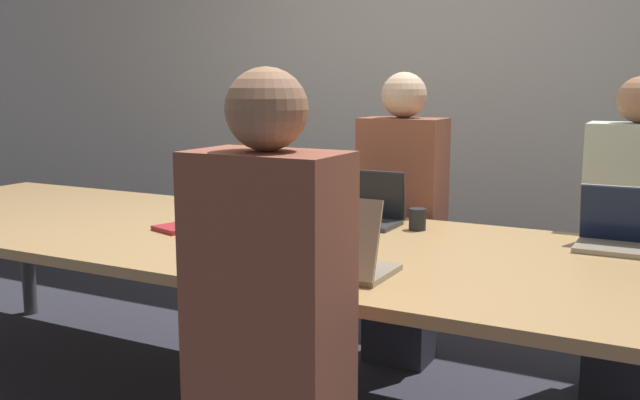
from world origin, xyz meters
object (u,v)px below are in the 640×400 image
Objects in this scene: person_near_midright at (269,353)px; cup_near_midright at (276,250)px; stapler at (227,239)px; bottle_far_center at (296,201)px; cup_far_center at (417,219)px; person_far_right at (630,248)px; laptop_near_midright at (336,253)px; laptop_far_center at (365,208)px; laptop_far_right at (624,231)px; bottle_near_midright at (286,225)px; person_far_center at (402,224)px.

person_near_midright is 15.94× the size of cup_near_midright.
bottle_far_center is at bearing 77.60° from stapler.
cup_far_center is 1.32m from person_near_midright.
person_far_right is at bearing 30.03° from cup_far_center.
laptop_near_midright is 0.24× the size of person_near_midright.
person_far_right reaches higher than cup_near_midright.
person_near_midright is (0.33, -1.34, -0.15)m from laptop_far_center.
laptop_far_right is at bearing -0.19° from laptop_far_center.
cup_far_center is 0.70m from bottle_near_midright.
laptop_far_right is 3.59× the size of cup_far_center.
bottle_near_midright is (-0.03, -1.08, 0.18)m from person_far_center.
laptop_near_midright is 3.77× the size of cup_near_midright.
person_far_right reaches higher than cup_far_center.
stapler is at bearing -106.67° from person_far_center.
stapler is (-0.56, 0.19, -0.05)m from laptop_near_midright.
cup_far_center is (0.24, -0.43, 0.12)m from person_far_center.
person_near_midright is at bearing -63.16° from bottle_near_midright.
laptop_near_midright is at bearing -133.51° from laptop_far_right.
bottle_far_center is 1.45× the size of stapler.
stapler is at bearing -114.74° from laptop_far_center.
person_far_center is 1.09m from bottle_near_midright.
person_near_midright reaches higher than cup_far_center.
stapler is (-0.30, 0.14, -0.02)m from cup_near_midright.
bottle_near_midright is (-0.33, 0.66, 0.19)m from person_near_midright.
laptop_near_midright is at bearing -83.58° from person_near_midright.
person_near_midright reaches higher than laptop_near_midright.
laptop_far_center is 0.88m from laptop_near_midright.
person_far_right is at bearing 22.61° from laptop_far_center.
bottle_near_midright is at bearing -91.38° from person_far_center.
person_far_right is at bearing 2.11° from person_far_center.
laptop_near_midright is at bearing -52.12° from bottle_far_center.
bottle_near_midright is at bearing -111.91° from cup_far_center.
cup_near_midright is 0.12m from bottle_near_midright.
person_far_right is 5.51× the size of bottle_near_midright.
person_far_right is 1.74m from stapler.
stapler is (-0.30, -0.64, -0.04)m from laptop_far_center.
laptop_far_right is 1.15m from laptop_near_midright.
bottle_far_center is at bearing -52.12° from laptop_near_midright.
person_far_center reaches higher than person_far_right.
laptop_far_center is 0.68m from bottle_near_midright.
cup_near_midright is (-1.05, -1.22, 0.13)m from person_far_right.
bottle_near_midright is at bearing -63.16° from person_near_midright.
cup_far_center is 0.81m from laptop_near_midright.
laptop_far_right is 1.06m from laptop_far_center.
person_near_midright reaches higher than laptop_far_center.
bottle_near_midright is at bearing -63.59° from bottle_far_center.
laptop_near_midright is at bearing -12.55° from cup_near_midright.
laptop_far_center is 1.44× the size of bottle_far_center.
bottle_far_center is 0.88× the size of bottle_near_midright.
laptop_far_right is 1.13m from person_far_center.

